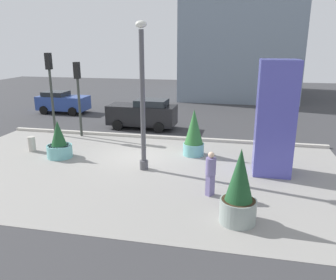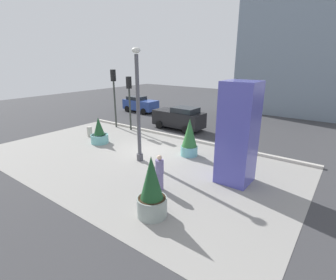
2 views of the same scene
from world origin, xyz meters
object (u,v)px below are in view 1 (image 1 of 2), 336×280
object	(u,v)px
art_pillar_blue	(275,118)
car_curb_east	(63,102)
potted_plant_curbside	(239,191)
traffic_light_corner	(50,81)
potted_plant_by_pillar	(194,134)
potted_plant_near_right	(59,144)
pedestrian_on_sidewalk	(211,172)
car_curb_west	(143,114)
lamp_post	(143,101)
traffic_light_far_side	(78,87)
concrete_bollard	(32,144)

from	to	relation	value
art_pillar_blue	car_curb_east	xyz separation A→B (m)	(-14.68, 9.56, -1.47)
potted_plant_curbside	traffic_light_corner	xyz separation A→B (m)	(-10.58, 7.95, 2.14)
potted_plant_by_pillar	car_curb_east	bearing A→B (deg)	144.46
art_pillar_blue	potted_plant_curbside	bearing A→B (deg)	-106.52
potted_plant_near_right	pedestrian_on_sidewalk	size ratio (longest dim) A/B	1.10
potted_plant_curbside	car_curb_west	distance (m)	12.13
lamp_post	potted_plant_curbside	size ratio (longest dim) A/B	2.58
traffic_light_far_side	car_curb_west	bearing A→B (deg)	40.05
car_curb_west	pedestrian_on_sidewalk	size ratio (longest dim) A/B	2.64
car_curb_west	pedestrian_on_sidewalk	bearing A→B (deg)	-60.68
traffic_light_far_side	pedestrian_on_sidewalk	bearing A→B (deg)	-38.53
concrete_bollard	traffic_light_corner	bearing A→B (deg)	98.83
lamp_post	car_curb_west	bearing A→B (deg)	106.18
potted_plant_near_right	art_pillar_blue	bearing A→B (deg)	0.50
traffic_light_corner	car_curb_east	size ratio (longest dim) A/B	1.23
car_curb_east	pedestrian_on_sidewalk	size ratio (longest dim) A/B	2.35
traffic_light_far_side	car_curb_west	distance (m)	4.37
art_pillar_blue	car_curb_west	bearing A→B (deg)	139.84
potted_plant_curbside	pedestrian_on_sidewalk	xyz separation A→B (m)	(-0.97, 1.68, -0.11)
traffic_light_corner	concrete_bollard	bearing A→B (deg)	-81.17
pedestrian_on_sidewalk	art_pillar_blue	bearing A→B (deg)	50.20
lamp_post	car_curb_east	size ratio (longest dim) A/B	1.58
lamp_post	traffic_light_far_side	distance (m)	6.65
lamp_post	car_curb_west	xyz separation A→B (m)	(-2.00, 6.90, -2.00)
car_curb_east	pedestrian_on_sidewalk	distance (m)	17.47
art_pillar_blue	pedestrian_on_sidewalk	size ratio (longest dim) A/B	2.84
potted_plant_near_right	potted_plant_curbside	bearing A→B (deg)	-27.68
lamp_post	art_pillar_blue	distance (m)	5.36
concrete_bollard	pedestrian_on_sidewalk	size ratio (longest dim) A/B	0.46
lamp_post	concrete_bollard	size ratio (longest dim) A/B	8.04
concrete_bollard	potted_plant_near_right	bearing A→B (deg)	-17.25
potted_plant_near_right	pedestrian_on_sidewalk	world-z (taller)	potted_plant_near_right
lamp_post	potted_plant_near_right	distance (m)	4.91
car_curb_west	pedestrian_on_sidewalk	world-z (taller)	car_curb_west
potted_plant_by_pillar	concrete_bollard	size ratio (longest dim) A/B	2.99
potted_plant_by_pillar	potted_plant_near_right	distance (m)	6.35
lamp_post	car_curb_east	distance (m)	14.13
art_pillar_blue	car_curb_west	xyz separation A→B (m)	(-7.27, 6.14, -1.37)
traffic_light_corner	potted_plant_near_right	bearing A→B (deg)	-57.41
art_pillar_blue	traffic_light_corner	distance (m)	12.43
potted_plant_by_pillar	car_curb_west	xyz separation A→B (m)	(-3.82, 4.60, -0.12)
potted_plant_curbside	car_curb_east	distance (m)	19.35
lamp_post	car_curb_west	size ratio (longest dim) A/B	1.41
potted_plant_near_right	car_curb_east	xyz separation A→B (m)	(-5.10, 9.65, 0.17)
car_curb_west	car_curb_east	size ratio (longest dim) A/B	1.12
lamp_post	concrete_bollard	world-z (taller)	lamp_post
lamp_post	potted_plant_curbside	distance (m)	5.73
potted_plant_by_pillar	traffic_light_corner	bearing A→B (deg)	166.73
traffic_light_far_side	lamp_post	bearing A→B (deg)	-41.20
lamp_post	car_curb_west	distance (m)	7.46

